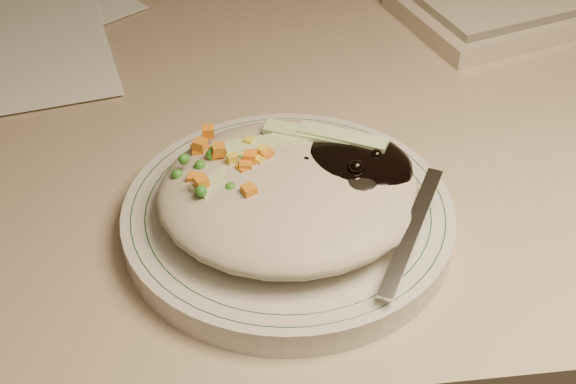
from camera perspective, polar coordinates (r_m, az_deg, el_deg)
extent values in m
cube|color=tan|center=(0.79, 3.99, 6.33)|extent=(1.40, 0.70, 0.04)
cylinder|color=beige|center=(0.61, 0.00, -1.89)|extent=(0.25, 0.25, 0.02)
torus|color=#144723|center=(0.60, 0.00, -1.17)|extent=(0.24, 0.24, 0.00)
torus|color=#144723|center=(0.60, 0.00, -1.17)|extent=(0.21, 0.21, 0.00)
ellipsoid|color=#AFA88E|center=(0.58, 0.06, 0.00)|extent=(0.19, 0.18, 0.04)
ellipsoid|color=black|center=(0.60, 4.18, 1.60)|extent=(0.10, 0.09, 0.03)
ellipsoid|color=orange|center=(0.59, -4.48, 1.04)|extent=(0.08, 0.08, 0.02)
sphere|color=black|center=(0.59, 1.29, 2.01)|extent=(0.01, 0.01, 0.01)
sphere|color=black|center=(0.60, 3.98, 2.57)|extent=(0.01, 0.01, 0.01)
sphere|color=black|center=(0.59, 6.28, 2.59)|extent=(0.01, 0.01, 0.01)
sphere|color=black|center=(0.60, 5.36, 2.87)|extent=(0.01, 0.01, 0.01)
sphere|color=black|center=(0.57, 4.85, 1.73)|extent=(0.01, 0.01, 0.01)
sphere|color=black|center=(0.59, 3.86, 2.14)|extent=(0.01, 0.01, 0.01)
sphere|color=black|center=(0.60, 4.74, 2.83)|extent=(0.01, 0.01, 0.01)
cube|color=orange|center=(0.59, -4.92, 3.03)|extent=(0.01, 0.01, 0.01)
cube|color=orange|center=(0.58, -3.22, 1.00)|extent=(0.01, 0.01, 0.01)
cube|color=orange|center=(0.60, -6.26, 3.35)|extent=(0.01, 0.01, 0.01)
cube|color=orange|center=(0.58, -2.71, 2.48)|extent=(0.01, 0.01, 0.01)
cube|color=orange|center=(0.58, -3.01, 1.84)|extent=(0.01, 0.01, 0.01)
cube|color=orange|center=(0.61, -6.42, 2.97)|extent=(0.01, 0.01, 0.01)
cube|color=orange|center=(0.59, -5.14, 2.76)|extent=(0.01, 0.01, 0.01)
cube|color=orange|center=(0.58, -3.17, 1.56)|extent=(0.01, 0.01, 0.01)
cube|color=orange|center=(0.59, -1.57, 2.63)|extent=(0.01, 0.01, 0.01)
cube|color=orange|center=(0.61, -5.71, 4.31)|extent=(0.01, 0.01, 0.01)
cube|color=orange|center=(0.56, -6.19, 0.70)|extent=(0.01, 0.01, 0.01)
cube|color=orange|center=(0.55, -2.79, 0.07)|extent=(0.01, 0.01, 0.01)
cube|color=orange|center=(0.58, -6.66, 0.88)|extent=(0.01, 0.01, 0.01)
cube|color=orange|center=(0.61, -6.34, 2.73)|extent=(0.01, 0.01, 0.01)
sphere|color=#388C28|center=(0.59, -3.11, 2.02)|extent=(0.01, 0.01, 0.01)
sphere|color=#388C28|center=(0.56, -6.20, 0.06)|extent=(0.01, 0.01, 0.01)
sphere|color=#388C28|center=(0.59, -6.27, 1.90)|extent=(0.01, 0.01, 0.01)
sphere|color=#388C28|center=(0.58, -7.42, 2.32)|extent=(0.01, 0.01, 0.01)
sphere|color=#388C28|center=(0.59, -3.43, 2.27)|extent=(0.01, 0.01, 0.01)
sphere|color=#388C28|center=(0.57, -2.52, 0.10)|extent=(0.01, 0.01, 0.01)
sphere|color=#388C28|center=(0.59, -4.54, 1.41)|extent=(0.01, 0.01, 0.01)
sphere|color=#388C28|center=(0.57, -5.10, 0.13)|extent=(0.01, 0.01, 0.01)
sphere|color=#388C28|center=(0.59, -7.89, 1.23)|extent=(0.01, 0.01, 0.01)
sphere|color=#388C28|center=(0.59, -5.27, 2.88)|extent=(0.01, 0.01, 0.01)
sphere|color=#388C28|center=(0.59, -5.47, 2.68)|extent=(0.01, 0.01, 0.01)
sphere|color=#388C28|center=(0.57, -6.15, 0.85)|extent=(0.01, 0.01, 0.01)
sphere|color=#388C28|center=(0.56, -4.09, 0.29)|extent=(0.01, 0.01, 0.01)
sphere|color=#388C28|center=(0.61, -1.33, 3.28)|extent=(0.01, 0.01, 0.01)
cube|color=yellow|center=(0.59, -3.55, 2.26)|extent=(0.01, 0.01, 0.01)
cube|color=yellow|center=(0.58, -2.07, 2.17)|extent=(0.01, 0.01, 0.01)
cube|color=yellow|center=(0.60, -4.60, 2.35)|extent=(0.01, 0.01, 0.01)
cube|color=yellow|center=(0.58, -4.02, 2.36)|extent=(0.01, 0.01, 0.01)
cube|color=yellow|center=(0.58, -4.52, 1.28)|extent=(0.01, 0.01, 0.01)
cube|color=yellow|center=(0.59, -1.89, 2.92)|extent=(0.01, 0.01, 0.01)
cube|color=yellow|center=(0.60, -2.79, 3.57)|extent=(0.01, 0.01, 0.01)
cube|color=yellow|center=(0.58, -3.59, 1.28)|extent=(0.01, 0.01, 0.01)
cube|color=#B2D18C|center=(0.60, -1.34, 3.58)|extent=(0.07, 0.03, 0.00)
cube|color=#B2D18C|center=(0.61, 1.43, 4.20)|extent=(0.07, 0.04, 0.00)
cube|color=#B2D18C|center=(0.58, -4.00, 1.46)|extent=(0.06, 0.06, 0.00)
cube|color=#B2D18C|center=(0.60, 3.92, 3.96)|extent=(0.07, 0.04, 0.00)
cube|color=#B2D18C|center=(0.57, 0.62, 0.55)|extent=(0.07, 0.02, 0.00)
ellipsoid|color=silver|center=(0.58, 4.89, 0.90)|extent=(0.05, 0.06, 0.01)
cube|color=silver|center=(0.56, 8.78, -2.77)|extent=(0.07, 0.10, 0.03)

